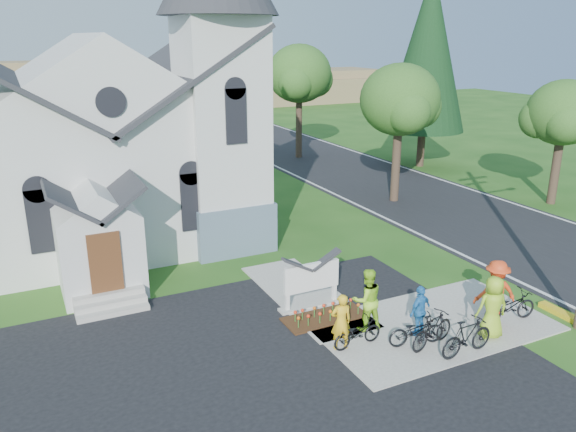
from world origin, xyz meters
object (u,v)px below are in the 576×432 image
bike_0 (357,333)px  bike_3 (467,337)px  cyclist_1 (367,300)px  cyclist_3 (496,292)px  bike_2 (416,331)px  cyclist_4 (492,307)px  cyclist_2 (420,311)px  bike_1 (432,330)px  bike_4 (510,307)px  cyclist_0 (341,322)px  church_sign (311,277)px

bike_0 → bike_3: bearing=-127.7°
cyclist_1 → cyclist_3: 3.91m
bike_2 → cyclist_4: size_ratio=0.88×
cyclist_2 → bike_3: cyclist_2 is taller
bike_1 → cyclist_2: size_ratio=1.12×
bike_1 → bike_2: size_ratio=1.04×
cyclist_1 → bike_3: size_ratio=1.07×
cyclist_2 → bike_2: size_ratio=0.93×
bike_3 → cyclist_4: cyclist_4 is taller
bike_0 → cyclist_1: 1.17m
cyclist_3 → bike_4: 0.72m
cyclist_1 → cyclist_3: size_ratio=0.96×
bike_0 → bike_4: (4.91, -0.79, 0.07)m
cyclist_1 → cyclist_2: 1.53m
cyclist_3 → cyclist_4: cyclist_3 is taller
bike_0 → bike_1: (1.86, -0.92, 0.11)m
bike_3 → bike_4: bearing=-73.5°
bike_1 → cyclist_4: size_ratio=0.92×
bike_2 → cyclist_0: bearing=80.9°
bike_2 → cyclist_3: (2.91, 0.03, 0.56)m
bike_2 → bike_3: size_ratio=0.93×
bike_2 → cyclist_4: 2.30m
cyclist_0 → cyclist_3: (4.90, -0.73, 0.17)m
bike_1 → cyclist_3: 2.63m
bike_0 → bike_1: bike_1 is taller
bike_0 → bike_1: 2.08m
cyclist_1 → bike_4: size_ratio=1.04×
bike_1 → bike_2: bike_1 is taller
cyclist_0 → cyclist_1: bearing=-143.4°
cyclist_0 → bike_1: size_ratio=0.96×
cyclist_4 → cyclist_2: bearing=-14.4°
cyclist_4 → bike_4: bearing=-144.3°
bike_0 → bike_2: 1.65m
bike_0 → bike_3: (2.41, -1.67, 0.13)m
bike_0 → bike_2: bearing=-116.4°
bike_3 → cyclist_4: bearing=-74.5°
bike_2 → cyclist_4: (2.17, -0.59, 0.50)m
cyclist_0 → cyclist_2: size_ratio=1.07×
cyclist_3 → bike_4: cyclist_3 is taller
bike_0 → bike_2: bike_2 is taller
bike_0 → bike_1: bearing=-119.4°
cyclist_0 → bike_1: cyclist_0 is taller
church_sign → bike_3: bearing=-61.5°
bike_4 → cyclist_0: bearing=87.0°
church_sign → bike_2: (1.49, -3.39, -0.55)m
cyclist_0 → bike_0: bearing=178.4°
bike_3 → bike_2: bearing=38.8°
bike_2 → church_sign: bearing=35.6°
cyclist_0 → cyclist_1: (1.23, 0.60, 0.13)m
cyclist_2 → bike_4: cyclist_2 is taller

